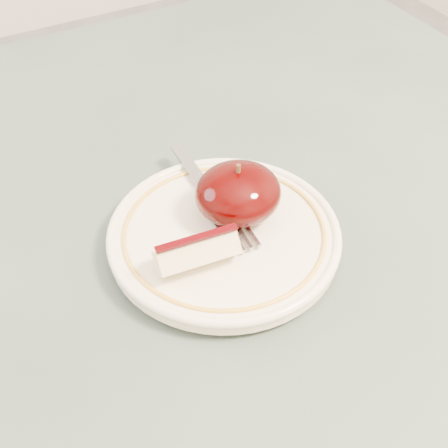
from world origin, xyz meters
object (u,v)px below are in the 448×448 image
table (224,285)px  plate (224,235)px  apple_half (238,193)px  fork (211,197)px

table → plate: 0.10m
plate → apple_half: apple_half is taller
plate → apple_half: (0.02, 0.02, 0.03)m
fork → plate: bearing=171.2°
table → plate: size_ratio=4.24×
table → plate: (-0.01, -0.02, 0.10)m
apple_half → table: bearing=144.1°
table → apple_half: (0.01, -0.01, 0.13)m
table → fork: bearing=99.2°
plate → apple_half: size_ratio=2.66×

